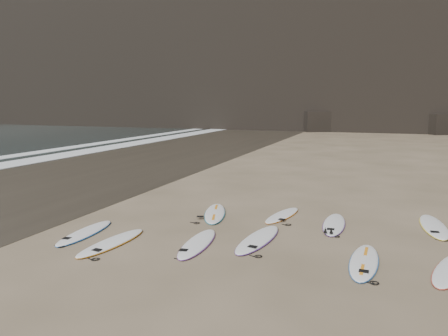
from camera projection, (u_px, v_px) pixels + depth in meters
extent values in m
plane|color=#897559|center=(292.00, 250.00, 10.92)|extent=(240.00, 240.00, 0.00)
cube|color=#383026|center=(98.00, 167.00, 24.59)|extent=(12.00, 200.00, 0.01)
cube|color=white|center=(22.00, 162.00, 26.44)|extent=(2.20, 200.00, 0.05)
cube|color=black|center=(438.00, 124.00, 49.88)|extent=(4.23, 4.46, 2.33)
cube|color=black|center=(315.00, 121.00, 54.58)|extent=(4.49, 4.76, 2.49)
ellipsoid|color=white|center=(112.00, 242.00, 11.36)|extent=(0.82, 2.63, 0.09)
ellipsoid|color=white|center=(198.00, 243.00, 11.30)|extent=(0.85, 2.58, 0.09)
ellipsoid|color=white|center=(258.00, 239.00, 11.63)|extent=(0.89, 2.78, 0.10)
ellipsoid|color=white|center=(364.00, 261.00, 10.00)|extent=(0.68, 2.55, 0.09)
ellipsoid|color=white|center=(215.00, 213.00, 14.34)|extent=(1.40, 2.72, 0.10)
ellipsoid|color=white|center=(282.00, 215.00, 14.11)|extent=(0.98, 2.37, 0.08)
ellipsoid|color=white|center=(334.00, 224.00, 13.07)|extent=(0.70, 2.56, 0.09)
ellipsoid|color=white|center=(434.00, 226.00, 12.83)|extent=(0.85, 2.78, 0.10)
ellipsoid|color=white|center=(85.00, 232.00, 12.23)|extent=(0.79, 2.57, 0.09)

